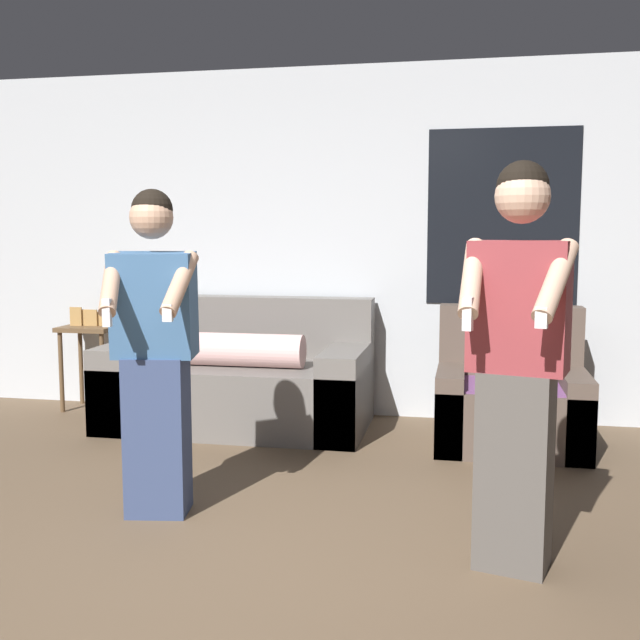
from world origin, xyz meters
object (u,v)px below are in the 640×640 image
Objects in this scene: couch at (239,382)px; person_left at (155,352)px; side_table at (91,341)px; armchair at (510,399)px; person_right at (517,363)px.

person_left is (0.13, -1.79, 0.51)m from couch.
person_left is at bearing -54.59° from side_table.
armchair is at bearing 41.99° from person_left.
person_left reaches higher than armchair.
person_right is at bearing -36.27° from side_table.
person_right is (3.21, -2.36, 0.32)m from side_table.
person_left is 1.77m from person_right.
armchair is 1.17× the size of side_table.
couch reaches higher than armchair.
couch is 2.85m from person_right.
person_left is (-1.83, -1.65, 0.52)m from armchair.
couch is at bearing 175.76° from armchair.
person_left is at bearing 170.56° from person_right.
armchair is 0.57× the size of person_right.
couch is 1.96× the size of armchair.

